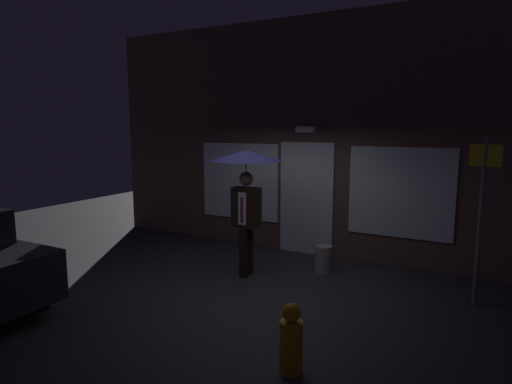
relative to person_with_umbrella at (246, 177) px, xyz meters
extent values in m
plane|color=#2D2D33|center=(0.37, -0.48, -1.68)|extent=(18.00, 18.00, 0.00)
cube|color=brown|center=(0.37, 1.87, 0.60)|extent=(9.27, 0.30, 4.56)
cube|color=white|center=(0.37, 1.70, -0.58)|extent=(1.10, 0.04, 2.20)
cube|color=white|center=(-1.15, 1.70, -0.33)|extent=(1.81, 0.04, 1.60)
cube|color=white|center=(2.15, 1.70, -0.33)|extent=(1.81, 0.04, 1.60)
cube|color=white|center=(0.37, 1.62, 0.77)|extent=(0.36, 0.16, 0.12)
cylinder|color=black|center=(0.00, -0.10, -1.26)|extent=(0.15, 0.15, 0.83)
cylinder|color=black|center=(0.00, 0.10, -1.26)|extent=(0.15, 0.15, 0.83)
cube|color=black|center=(0.00, 0.00, -0.51)|extent=(0.46, 0.25, 0.67)
cube|color=silver|center=(0.00, -0.13, -0.51)|extent=(0.14, 0.02, 0.54)
cube|color=#721966|center=(0.00, -0.13, -0.53)|extent=(0.05, 0.02, 0.43)
sphere|color=#A7736D|center=(0.00, 0.00, -0.03)|extent=(0.23, 0.23, 0.23)
cylinder|color=slate|center=(0.00, 0.00, -0.02)|extent=(0.02, 0.02, 0.92)
cone|color=#14144C|center=(0.00, 0.00, 0.36)|extent=(1.19, 1.19, 0.17)
cylinder|color=black|center=(-1.86, -2.56, -1.36)|extent=(0.64, 0.22, 0.64)
cylinder|color=#595B60|center=(3.46, 0.52, -0.49)|extent=(0.07, 0.07, 2.37)
cube|color=gold|center=(3.46, 0.50, 0.44)|extent=(0.40, 0.02, 0.30)
cylinder|color=#9E998E|center=(1.10, 0.77, -1.44)|extent=(0.29, 0.29, 0.47)
cylinder|color=gold|center=(1.89, -2.34, -1.40)|extent=(0.24, 0.24, 0.55)
sphere|color=gold|center=(1.89, -2.34, -1.03)|extent=(0.19, 0.19, 0.19)
camera|label=1|loc=(3.59, -6.17, 0.85)|focal=30.64mm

